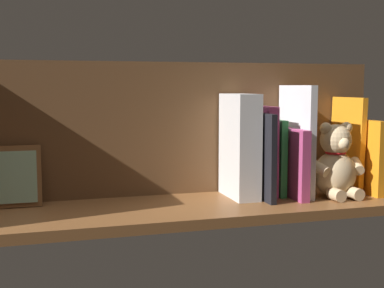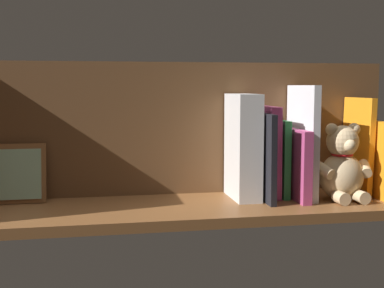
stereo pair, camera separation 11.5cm
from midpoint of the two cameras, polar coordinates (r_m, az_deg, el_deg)
The scene contains 12 objects.
ground_plane at distance 117.17cm, azimuth -2.82°, elevation -7.00°, with size 100.67×28.03×2.20cm, color brown.
shelf_back_panel at distance 125.89cm, azimuth -4.14°, elevation 1.67°, with size 100.67×1.50×31.42cm, color brown.
book_0 at distance 133.74cm, azimuth 15.36°, elevation -1.20°, with size 1.71×17.85×17.78cm, color orange.
book_1 at distance 134.26cm, azimuth 14.12°, elevation -0.01°, with size 1.36×13.34×23.04cm, color orange.
teddy_bear at distance 125.75cm, azimuth 12.79°, elevation -2.15°, with size 14.19×11.25×17.49cm.
book_2 at distance 126.06cm, azimuth 8.68°, elevation 0.38°, with size 1.66×15.99×25.98cm, color silver.
book_3 at distance 124.91cm, azimuth 7.79°, elevation -1.95°, with size 2.10×17.65×16.05cm, color #B23F72.
book_4 at distance 126.47cm, azimuth 6.25°, elevation -1.40°, with size 1.62×11.80×17.94cm, color green.
book_5 at distance 125.26cm, azimuth 5.13°, elevation -0.73°, with size 2.59×11.80×21.09cm, color #B23F72.
book_6 at distance 121.86cm, azimuth 4.51°, elevation -1.24°, with size 1.32×17.36×19.75cm, color black.
dictionary_thick_white at distance 121.86cm, azimuth 2.50°, elevation -0.22°, with size 5.40×13.73×24.02cm, color silver.
picture_frame_leaning at distance 121.05cm, azimuth -21.46°, elevation -3.35°, with size 12.05×4.23×13.22cm.
Camera 1 is at (32.47, 109.44, 25.91)cm, focal length 49.33 mm.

